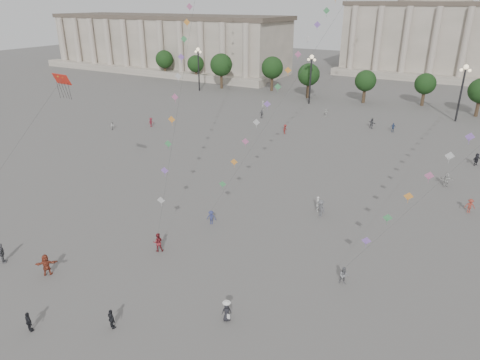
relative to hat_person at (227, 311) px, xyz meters
The scene contains 29 objects.
ground 6.29m from the hat_person, behind, with size 360.00×360.00×0.00m, color #565451.
hall_west 123.75m from the hat_person, 131.09° to the left, with size 84.00×26.22×17.20m.
hall_central 129.26m from the hat_person, 92.76° to the left, with size 48.30×34.30×35.50m.
tree_row 77.58m from the hat_person, 94.58° to the left, with size 137.12×5.12×8.00m.
lamp_post_far_west 86.32m from the hat_person, 126.49° to the left, with size 2.00×0.90×10.65m.
lamp_post_mid_west 72.66m from the hat_person, 107.02° to the left, with size 2.00×0.90×10.65m.
lamp_post_mid_east 70.06m from the hat_person, 82.74° to the left, with size 2.00×0.90×10.65m.
person_crowd_0 55.60m from the hat_person, 90.07° to the left, with size 0.96×0.40×1.64m, color #334874.
person_crowd_1 54.48m from the hat_person, 143.94° to the left, with size 0.73×0.57×1.51m, color beige.
person_crowd_2 53.68m from the hat_person, 136.76° to the left, with size 1.11×0.64×1.71m, color maroon.
person_crowd_4 62.01m from the hat_person, 103.10° to the left, with size 1.38×0.44×1.49m, color silver.
person_crowd_6 18.89m from the hat_person, 89.66° to the left, with size 1.22×0.70×1.88m, color #58595D.
person_crowd_7 36.03m from the hat_person, 72.47° to the left, with size 1.63×0.52×1.76m, color #BCBBB7.
person_crowd_8 31.13m from the hat_person, 63.45° to the left, with size 1.06×0.61×1.64m, color #973629.
person_crowd_9 46.55m from the hat_person, 72.92° to the left, with size 1.64×0.52×1.77m, color black.
person_crowd_10 65.10m from the hat_person, 115.02° to the left, with size 0.69×0.45×1.89m, color #B4B3B0.
person_crowd_12 56.37m from the hat_person, 94.01° to the left, with size 1.70×0.54×1.84m, color #595A5D.
person_crowd_13 19.89m from the hat_person, 91.62° to the left, with size 0.63×0.42×1.74m, color silver.
person_crowd_16 58.13m from the hat_person, 115.02° to the left, with size 0.97×0.40×1.66m, color #58585C.
person_crowd_17 47.81m from the hat_person, 109.58° to the left, with size 1.09×0.63×1.69m, color maroon.
tourist_1 8.13m from the hat_person, 144.15° to the right, with size 0.92×0.38×1.57m, color black.
tourist_2 16.35m from the hat_person, 169.97° to the right, with size 1.79×0.57×1.93m, color brown.
tourist_3 21.37m from the hat_person, behind, with size 1.10×0.46×1.88m, color #59595D.
tourist_4 13.82m from the hat_person, 145.29° to the right, with size 0.93×0.39×1.58m, color black.
kite_flyer_0 11.44m from the hat_person, 155.42° to the left, with size 0.89×0.70×1.84m, color maroon.
kite_flyer_1 14.68m from the hat_person, 128.11° to the left, with size 0.98×0.56×1.52m, color navy.
kite_flyer_2 10.39m from the hat_person, 55.07° to the left, with size 0.75×0.59×1.55m, color slate.
hat_person is the anchor object (origin of this frame).
dragon_kite 26.36m from the hat_person, 164.64° to the left, with size 2.23×6.86×18.48m.
Camera 1 is at (19.41, -20.05, 21.48)m, focal length 32.00 mm.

